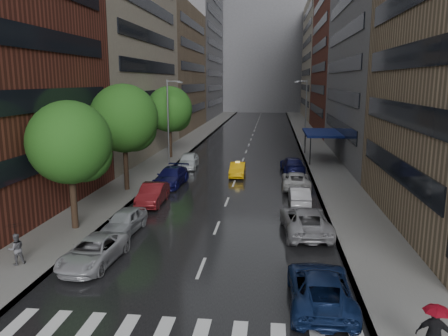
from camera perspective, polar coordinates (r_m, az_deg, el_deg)
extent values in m
plane|color=gray|center=(18.44, -5.12, -17.97)|extent=(220.00, 220.00, 0.00)
cube|color=black|center=(66.44, 3.45, 3.52)|extent=(14.00, 140.00, 0.01)
cube|color=gray|center=(67.48, -4.22, 3.69)|extent=(4.00, 140.00, 0.15)
cube|color=gray|center=(66.59, 11.22, 3.40)|extent=(4.00, 140.00, 0.15)
cube|color=silver|center=(18.94, -25.87, -18.26)|extent=(0.55, 2.80, 0.01)
cube|color=silver|center=(18.29, -21.94, -19.05)|extent=(0.55, 2.80, 0.01)
cube|color=silver|center=(17.72, -17.69, -19.79)|extent=(0.55, 2.80, 0.01)
cube|color=silver|center=(17.24, -13.15, -20.47)|extent=(0.55, 2.80, 0.01)
cube|color=gray|center=(55.47, -13.78, 19.30)|extent=(8.00, 28.00, 34.00)
cube|color=#937A5B|center=(81.85, -6.73, 12.65)|extent=(8.00, 28.00, 22.00)
cube|color=slate|center=(111.71, -3.23, 16.44)|extent=(8.00, 32.00, 38.00)
cube|color=slate|center=(53.12, 19.65, 13.92)|extent=(8.00, 28.00, 24.00)
cube|color=maroon|center=(81.09, 15.32, 17.31)|extent=(8.00, 28.00, 36.00)
cube|color=gray|center=(110.47, 12.80, 13.65)|extent=(8.00, 32.00, 28.00)
cube|color=slate|center=(133.96, 5.10, 14.28)|extent=(40.00, 14.00, 32.00)
cylinder|color=#382619|center=(28.03, -19.08, -3.43)|extent=(0.40, 0.40, 4.35)
sphere|color=#1E5116|center=(27.42, -19.52, 3.17)|extent=(4.97, 4.97, 4.97)
cylinder|color=#382619|center=(36.73, -12.70, 0.71)|extent=(0.40, 0.40, 4.83)
sphere|color=#1E5116|center=(36.25, -12.94, 6.35)|extent=(5.53, 5.53, 5.53)
cylinder|color=#382619|center=(51.69, -7.04, 3.80)|extent=(0.40, 0.40, 4.63)
sphere|color=#1E5116|center=(51.35, -7.14, 7.64)|extent=(5.29, 5.29, 5.29)
imported|color=#E1A10B|center=(41.79, 1.78, -0.20)|extent=(1.43, 4.02, 1.32)
imported|color=#9E9EA3|center=(23.04, -16.67, -10.42)|extent=(2.52, 4.91, 1.33)
imported|color=#989BA0|center=(27.11, -12.84, -6.79)|extent=(2.00, 4.31, 1.43)
imported|color=maroon|center=(32.82, -9.29, -3.38)|extent=(1.72, 4.68, 1.53)
imported|color=#0E0F44|center=(38.40, -6.92, -1.13)|extent=(2.52, 5.54, 1.57)
imported|color=silver|center=(46.10, -4.65, 1.02)|extent=(2.14, 4.76, 1.59)
imported|color=#0E1D44|center=(18.79, 12.46, -15.03)|extent=(2.50, 5.43, 1.51)
imported|color=gray|center=(26.72, 10.57, -6.78)|extent=(3.09, 5.92, 1.59)
imported|color=#A9A9AF|center=(32.83, 9.79, -3.55)|extent=(1.53, 4.14, 1.35)
imported|color=#BCBCBC|center=(37.70, 9.36, -1.57)|extent=(2.33, 5.03, 1.40)
imported|color=#0D0F3F|center=(44.33, 8.94, 0.45)|extent=(2.59, 5.35, 1.50)
imported|color=#57565B|center=(23.96, -25.50, -9.53)|extent=(0.96, 0.95, 1.57)
imported|color=black|center=(23.69, -25.68, -7.56)|extent=(0.96, 0.98, 0.88)
imported|color=black|center=(16.22, 25.80, -19.10)|extent=(1.19, 0.76, 1.89)
imported|color=#AC0D21|center=(15.89, 26.02, -16.90)|extent=(0.82, 0.82, 0.72)
cylinder|color=gray|center=(47.28, -7.31, 5.94)|extent=(0.18, 0.18, 9.00)
cube|color=gray|center=(46.77, -5.74, 11.08)|extent=(0.50, 0.22, 0.16)
cylinder|color=gray|center=(61.06, 10.64, 7.04)|extent=(0.18, 0.18, 9.00)
cube|color=gray|center=(60.82, 9.44, 11.03)|extent=(0.50, 0.22, 0.16)
cube|color=navy|center=(51.39, 12.71, 4.50)|extent=(4.00, 8.00, 0.25)
cylinder|color=black|center=(47.69, 11.20, 2.23)|extent=(0.12, 0.12, 3.00)
cylinder|color=black|center=(55.19, 10.57, 3.47)|extent=(0.12, 0.12, 3.00)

